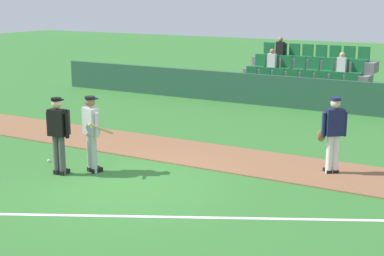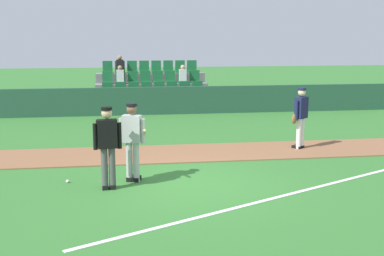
{
  "view_description": "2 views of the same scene",
  "coord_description": "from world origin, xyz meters",
  "px_view_note": "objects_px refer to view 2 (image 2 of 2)",
  "views": [
    {
      "loc": [
        7.01,
        -9.49,
        3.98
      ],
      "look_at": [
        0.76,
        1.55,
        1.02
      ],
      "focal_mm": 53.89,
      "sensor_mm": 36.0,
      "label": 1
    },
    {
      "loc": [
        -1.46,
        -10.58,
        3.23
      ],
      "look_at": [
        0.28,
        1.35,
        1.0
      ],
      "focal_mm": 47.36,
      "sensor_mm": 36.0,
      "label": 2
    }
  ],
  "objects_px": {
    "umpire_home_plate": "(108,143)",
    "runner_navy_jersey": "(300,116)",
    "batter_grey_jersey": "(133,139)",
    "baseball": "(68,181)"
  },
  "relations": [
    {
      "from": "umpire_home_plate",
      "to": "runner_navy_jersey",
      "type": "xyz_separation_m",
      "value": [
        5.33,
        3.04,
        -0.04
      ]
    },
    {
      "from": "batter_grey_jersey",
      "to": "baseball",
      "type": "relative_size",
      "value": 23.78
    },
    {
      "from": "batter_grey_jersey",
      "to": "runner_navy_jersey",
      "type": "bearing_deg",
      "value": 28.01
    },
    {
      "from": "umpire_home_plate",
      "to": "runner_navy_jersey",
      "type": "relative_size",
      "value": 1.0
    },
    {
      "from": "batter_grey_jersey",
      "to": "umpire_home_plate",
      "type": "distance_m",
      "value": 0.73
    },
    {
      "from": "batter_grey_jersey",
      "to": "runner_navy_jersey",
      "type": "xyz_separation_m",
      "value": [
        4.79,
        2.55,
        -0.01
      ]
    },
    {
      "from": "baseball",
      "to": "runner_navy_jersey",
      "type": "bearing_deg",
      "value": 21.47
    },
    {
      "from": "runner_navy_jersey",
      "to": "baseball",
      "type": "bearing_deg",
      "value": -158.53
    },
    {
      "from": "umpire_home_plate",
      "to": "batter_grey_jersey",
      "type": "bearing_deg",
      "value": 42.54
    },
    {
      "from": "batter_grey_jersey",
      "to": "umpire_home_plate",
      "type": "height_order",
      "value": "same"
    }
  ]
}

